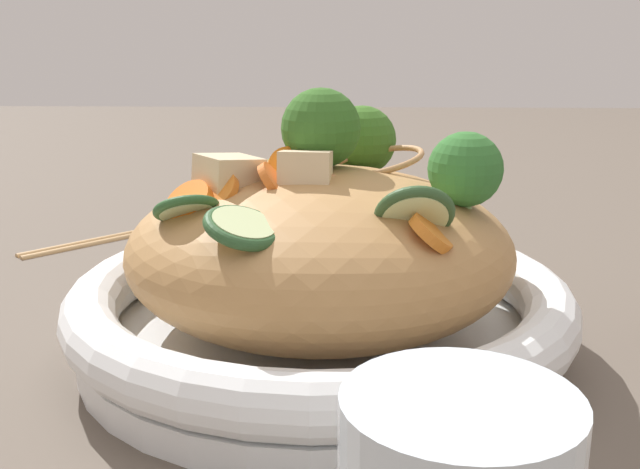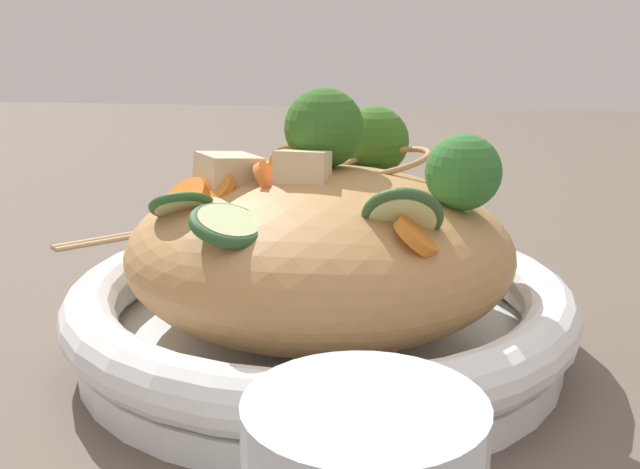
{
  "view_description": "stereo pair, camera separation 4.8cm",
  "coord_description": "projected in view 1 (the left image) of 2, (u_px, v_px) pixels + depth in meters",
  "views": [
    {
      "loc": [
        -0.46,
        -0.01,
        0.21
      ],
      "look_at": [
        0.0,
        0.0,
        0.08
      ],
      "focal_mm": 43.06,
      "sensor_mm": 36.0,
      "label": 1
    },
    {
      "loc": [
        -0.46,
        -0.06,
        0.21
      ],
      "look_at": [
        0.0,
        0.0,
        0.08
      ],
      "focal_mm": 43.06,
      "sensor_mm": 36.0,
      "label": 2
    }
  ],
  "objects": [
    {
      "name": "chopsticks_pair",
      "position": [
        130.0,
        232.0,
        0.77
      ],
      "size": [
        0.17,
        0.17,
        0.01
      ],
      "color": "tan",
      "rests_on": "ground_plane"
    },
    {
      "name": "ground_plane",
      "position": [
        320.0,
        350.0,
        0.5
      ],
      "size": [
        3.0,
        3.0,
        0.0
      ],
      "primitive_type": "plane",
      "color": "brown"
    },
    {
      "name": "serving_bowl",
      "position": [
        320.0,
        312.0,
        0.49
      ],
      "size": [
        0.32,
        0.32,
        0.05
      ],
      "color": "white",
      "rests_on": "ground_plane"
    },
    {
      "name": "zucchini_slices",
      "position": [
        294.0,
        206.0,
        0.42
      ],
      "size": [
        0.13,
        0.17,
        0.04
      ],
      "color": "beige",
      "rests_on": "serving_bowl"
    },
    {
      "name": "broccoli_florets",
      "position": [
        371.0,
        145.0,
        0.5
      ],
      "size": [
        0.17,
        0.15,
        0.08
      ],
      "color": "#97BD6E",
      "rests_on": "serving_bowl"
    },
    {
      "name": "noodle_heap",
      "position": [
        320.0,
        250.0,
        0.48
      ],
      "size": [
        0.24,
        0.24,
        0.11
      ],
      "color": "#AE7F4A",
      "rests_on": "serving_bowl"
    },
    {
      "name": "chicken_chunks",
      "position": [
        261.0,
        174.0,
        0.46
      ],
      "size": [
        0.05,
        0.09,
        0.03
      ],
      "color": "beige",
      "rests_on": "serving_bowl"
    },
    {
      "name": "carrot_coins",
      "position": [
        273.0,
        196.0,
        0.44
      ],
      "size": [
        0.11,
        0.17,
        0.04
      ],
      "color": "orange",
      "rests_on": "serving_bowl"
    }
  ]
}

